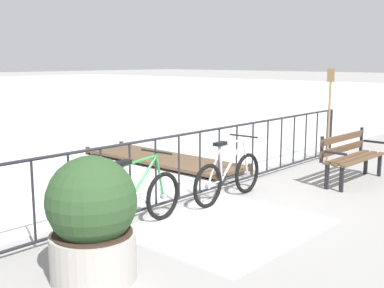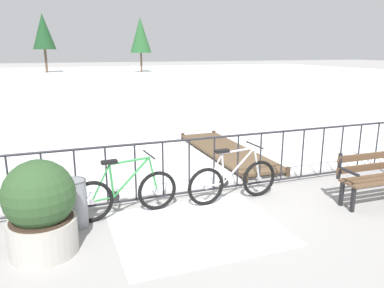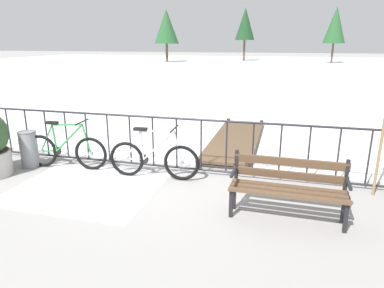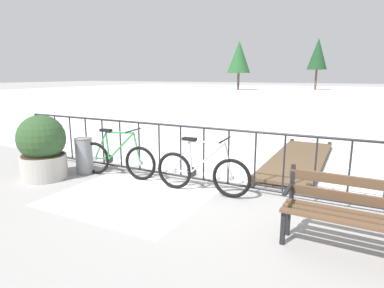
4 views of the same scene
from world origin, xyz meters
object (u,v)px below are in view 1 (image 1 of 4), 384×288
Objects in this scene: oar_upright at (329,109)px; bicycle_second at (228,177)px; bicycle_near_railing at (136,202)px; park_bench at (350,153)px; planter_with_shrub at (92,219)px; trash_bin at (92,218)px.

bicycle_second is at bearing -176.66° from oar_upright.
bicycle_near_railing is at bearing 178.80° from bicycle_second.
bicycle_near_railing is 1.00× the size of bicycle_second.
park_bench is (4.23, -0.94, 0.14)m from bicycle_near_railing.
planter_with_shrub is 1.70× the size of trash_bin.
planter_with_shrub reaches higher than park_bench.
park_bench reaches higher than trash_bin.
trash_bin is at bearing 170.60° from park_bench.
trash_bin is (-0.76, -0.11, 0.00)m from bicycle_near_railing.
bicycle_second is at bearing 12.61° from planter_with_shrub.
bicycle_second is (1.86, -0.04, 0.00)m from bicycle_near_railing.
park_bench is 1.30× the size of planter_with_shrub.
bicycle_second is 0.86× the size of oar_upright.
oar_upright reaches higher than planter_with_shrub.
park_bench is 5.06m from trash_bin.
oar_upright reaches higher than bicycle_near_railing.
park_bench is at bearing -12.49° from bicycle_near_railing.
trash_bin is (0.44, 0.61, -0.24)m from planter_with_shrub.
bicycle_near_railing is 1.43m from planter_with_shrub.
bicycle_near_railing is 1.06× the size of park_bench.
trash_bin is at bearing 54.10° from planter_with_shrub.
bicycle_near_railing reaches higher than park_bench.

